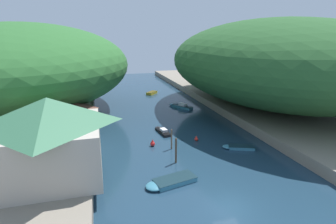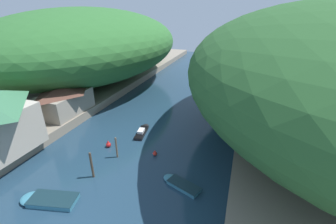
# 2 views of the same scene
# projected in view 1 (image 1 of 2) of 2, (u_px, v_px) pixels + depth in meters

# --- Properties ---
(water_surface) EXTENTS (130.00, 130.00, 0.00)m
(water_surface) POSITION_uv_depth(u_px,v_px,m) (158.00, 116.00, 52.32)
(water_surface) COLOR #1E384C
(water_surface) RESTS_ON ground
(left_bank) EXTENTS (22.00, 120.00, 1.51)m
(left_bank) POSITION_uv_depth(u_px,v_px,m) (29.00, 122.00, 46.24)
(left_bank) COLOR gray
(left_bank) RESTS_ON ground
(right_bank) EXTENTS (22.00, 120.00, 1.51)m
(right_bank) POSITION_uv_depth(u_px,v_px,m) (261.00, 105.00, 57.99)
(right_bank) COLOR gray
(right_bank) RESTS_ON ground
(hillside_left) EXTENTS (39.61, 55.45, 16.56)m
(hillside_left) POSITION_uv_depth(u_px,v_px,m) (29.00, 65.00, 53.21)
(hillside_left) COLOR #2D662D
(hillside_left) RESTS_ON left_bank
(hillside_right) EXTENTS (39.96, 55.94, 17.53)m
(hillside_right) POSITION_uv_depth(u_px,v_px,m) (273.00, 62.00, 54.86)
(hillside_right) COLOR #285628
(hillside_right) RESTS_ON right_bank
(waterfront_building) EXTENTS (10.10, 10.76, 8.17)m
(waterfront_building) POSITION_uv_depth(u_px,v_px,m) (51.00, 136.00, 26.09)
(waterfront_building) COLOR #B2A899
(waterfront_building) RESTS_ON left_bank
(boathouse_shed) EXTENTS (5.83, 9.27, 4.71)m
(boathouse_shed) POSITION_uv_depth(u_px,v_px,m) (71.00, 117.00, 38.64)
(boathouse_shed) COLOR gray
(boathouse_shed) RESTS_ON left_bank
(boat_yellow_tender) EXTENTS (4.71, 2.91, 0.45)m
(boat_yellow_tender) POSITION_uv_depth(u_px,v_px,m) (238.00, 147.00, 37.13)
(boat_yellow_tender) COLOR teal
(boat_yellow_tender) RESTS_ON water_surface
(boat_open_rowboat) EXTENTS (4.16, 4.54, 0.68)m
(boat_open_rowboat) POSITION_uv_depth(u_px,v_px,m) (153.00, 93.00, 73.20)
(boat_open_rowboat) COLOR gold
(boat_open_rowboat) RESTS_ON water_surface
(boat_near_quay) EXTENTS (4.52, 6.17, 1.15)m
(boat_near_quay) POSITION_uv_depth(u_px,v_px,m) (180.00, 106.00, 58.71)
(boat_near_quay) COLOR teal
(boat_near_quay) RESTS_ON water_surface
(boat_cabin_cruiser) EXTENTS (1.96, 5.15, 0.82)m
(boat_cabin_cruiser) POSITION_uv_depth(u_px,v_px,m) (162.00, 131.00, 43.45)
(boat_cabin_cruiser) COLOR black
(boat_cabin_cruiser) RESTS_ON water_surface
(boat_small_dinghy) EXTENTS (6.01, 3.26, 0.55)m
(boat_small_dinghy) POSITION_uv_depth(u_px,v_px,m) (169.00, 182.00, 28.09)
(boat_small_dinghy) COLOR teal
(boat_small_dinghy) RESTS_ON water_surface
(mooring_post_second) EXTENTS (0.26, 0.26, 3.34)m
(mooring_post_second) POSITION_uv_depth(u_px,v_px,m) (176.00, 150.00, 32.53)
(mooring_post_second) COLOR #4C3D2D
(mooring_post_second) RESTS_ON water_surface
(mooring_post_middle) EXTENTS (0.23, 0.23, 2.96)m
(mooring_post_middle) POSITION_uv_depth(u_px,v_px,m) (172.00, 139.00, 36.64)
(mooring_post_middle) COLOR brown
(mooring_post_middle) RESTS_ON water_surface
(channel_buoy_near) EXTENTS (0.55, 0.55, 0.83)m
(channel_buoy_near) POSITION_uv_depth(u_px,v_px,m) (196.00, 139.00, 39.87)
(channel_buoy_near) COLOR red
(channel_buoy_near) RESTS_ON water_surface
(channel_buoy_far) EXTENTS (0.70, 0.70, 1.04)m
(channel_buoy_far) POSITION_uv_depth(u_px,v_px,m) (153.00, 144.00, 37.88)
(channel_buoy_far) COLOR red
(channel_buoy_far) RESTS_ON water_surface
(person_on_quay) EXTENTS (0.28, 0.41, 1.69)m
(person_on_quay) POSITION_uv_depth(u_px,v_px,m) (82.00, 128.00, 37.96)
(person_on_quay) COLOR #282D3D
(person_on_quay) RESTS_ON left_bank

